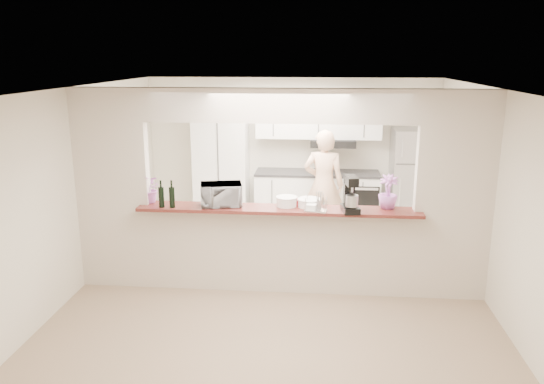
# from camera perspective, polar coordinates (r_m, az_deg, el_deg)

# --- Properties ---
(floor) EXTENTS (6.00, 6.00, 0.00)m
(floor) POSITION_cam_1_polar(r_m,az_deg,el_deg) (6.79, 0.69, -10.46)
(floor) COLOR tan
(floor) RESTS_ON ground
(tile_overlay) EXTENTS (5.00, 2.90, 0.01)m
(tile_overlay) POSITION_cam_1_polar(r_m,az_deg,el_deg) (8.21, 1.54, -5.87)
(tile_overlay) COLOR beige
(tile_overlay) RESTS_ON floor
(partition) EXTENTS (5.00, 0.15, 2.50)m
(partition) POSITION_cam_1_polar(r_m,az_deg,el_deg) (6.31, 0.73, 1.85)
(partition) COLOR beige
(partition) RESTS_ON floor
(bar_counter) EXTENTS (3.40, 0.38, 1.09)m
(bar_counter) POSITION_cam_1_polar(r_m,az_deg,el_deg) (6.56, 0.70, -5.91)
(bar_counter) COLOR beige
(bar_counter) RESTS_ON floor
(kitchen_cabinets) EXTENTS (3.15, 0.62, 2.25)m
(kitchen_cabinets) POSITION_cam_1_polar(r_m,az_deg,el_deg) (9.08, 0.89, 2.50)
(kitchen_cabinets) COLOR silver
(kitchen_cabinets) RESTS_ON floor
(refrigerator) EXTENTS (0.75, 0.70, 1.70)m
(refrigerator) POSITION_cam_1_polar(r_m,az_deg,el_deg) (9.15, 14.96, 1.29)
(refrigerator) COLOR #A5A5AA
(refrigerator) RESTS_ON floor
(flower_left) EXTENTS (0.33, 0.30, 0.35)m
(flower_left) POSITION_cam_1_polar(r_m,az_deg,el_deg) (6.72, -12.98, 0.36)
(flower_left) COLOR #CF6DC4
(flower_left) RESTS_ON bar_counter
(wine_bottle_a) EXTENTS (0.07, 0.07, 0.33)m
(wine_bottle_a) POSITION_cam_1_polar(r_m,az_deg,el_deg) (6.48, -11.82, -0.50)
(wine_bottle_a) COLOR black
(wine_bottle_a) RESTS_ON bar_counter
(wine_bottle_b) EXTENTS (0.07, 0.07, 0.33)m
(wine_bottle_b) POSITION_cam_1_polar(r_m,az_deg,el_deg) (6.45, -10.71, -0.52)
(wine_bottle_b) COLOR black
(wine_bottle_b) RESTS_ON bar_counter
(toaster_oven) EXTENTS (0.55, 0.43, 0.27)m
(toaster_oven) POSITION_cam_1_polar(r_m,az_deg,el_deg) (6.45, -5.49, -0.27)
(toaster_oven) COLOR #A3A3A8
(toaster_oven) RESTS_ON bar_counter
(serving_bowls) EXTENTS (0.35, 0.35, 0.23)m
(serving_bowls) POSITION_cam_1_polar(r_m,az_deg,el_deg) (6.51, -5.40, -0.32)
(serving_bowls) COLOR white
(serving_bowls) RESTS_ON bar_counter
(plate_stack_a) EXTENTS (0.26, 0.26, 0.12)m
(plate_stack_a) POSITION_cam_1_polar(r_m,az_deg,el_deg) (6.41, 1.58, -1.02)
(plate_stack_a) COLOR white
(plate_stack_a) RESTS_ON bar_counter
(plate_stack_b) EXTENTS (0.29, 0.29, 0.10)m
(plate_stack_b) POSITION_cam_1_polar(r_m,az_deg,el_deg) (6.40, 4.03, -1.15)
(plate_stack_b) COLOR white
(plate_stack_b) RESTS_ON bar_counter
(red_bowl) EXTENTS (0.15, 0.15, 0.07)m
(red_bowl) POSITION_cam_1_polar(r_m,az_deg,el_deg) (6.46, 2.54, -1.12)
(red_bowl) COLOR maroon
(red_bowl) RESTS_ON bar_counter
(tan_bowl) EXTENTS (0.14, 0.14, 0.07)m
(tan_bowl) POSITION_cam_1_polar(r_m,az_deg,el_deg) (6.35, 4.30, -1.45)
(tan_bowl) COLOR beige
(tan_bowl) RESTS_ON bar_counter
(utensil_caddy) EXTENTS (0.27, 0.18, 0.24)m
(utensil_caddy) POSITION_cam_1_polar(r_m,az_deg,el_deg) (6.21, 4.75, -1.17)
(utensil_caddy) COLOR silver
(utensil_caddy) RESTS_ON bar_counter
(stand_mixer) EXTENTS (0.23, 0.32, 0.43)m
(stand_mixer) POSITION_cam_1_polar(r_m,az_deg,el_deg) (6.21, 8.44, -0.41)
(stand_mixer) COLOR black
(stand_mixer) RESTS_ON bar_counter
(flower_right) EXTENTS (0.25, 0.25, 0.41)m
(flower_right) POSITION_cam_1_polar(r_m,az_deg,el_deg) (6.43, 12.38, 0.03)
(flower_right) COLOR #BE72D4
(flower_right) RESTS_ON bar_counter
(person) EXTENTS (0.68, 0.49, 1.75)m
(person) POSITION_cam_1_polar(r_m,az_deg,el_deg) (8.39, 5.57, 0.72)
(person) COLOR #DDB090
(person) RESTS_ON floor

